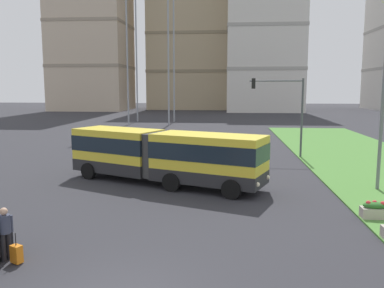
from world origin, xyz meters
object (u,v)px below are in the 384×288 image
object	(u,v)px
flower_planter_2	(375,210)
traffic_light_far_right	(285,103)
streetlight_median	(384,89)
rolling_suitcase	(17,254)
apartment_tower_westcentre	(193,19)
pedestrian_crossing	(5,230)
articulated_bus	(164,155)
car_grey_wagon	(116,147)
apartment_tower_west	(90,4)
apartment_tower_centre	(264,32)

from	to	relation	value
flower_planter_2	traffic_light_far_right	size ratio (longest dim) A/B	0.18
streetlight_median	traffic_light_far_right	bearing A→B (deg)	109.98
rolling_suitcase	traffic_light_far_right	xyz separation A→B (m)	(11.00, 20.39, 3.95)
apartment_tower_westcentre	pedestrian_crossing	bearing A→B (deg)	-88.85
rolling_suitcase	flower_planter_2	xyz separation A→B (m)	(12.74, 5.35, 0.11)
flower_planter_2	articulated_bus	bearing A→B (deg)	150.50
car_grey_wagon	streetlight_median	xyz separation A→B (m)	(16.88, -9.10, 4.67)
pedestrian_crossing	streetlight_median	size ratio (longest dim) A/B	0.17
car_grey_wagon	pedestrian_crossing	size ratio (longest dim) A/B	2.59
apartment_tower_west	streetlight_median	bearing A→B (deg)	-61.38
traffic_light_far_right	apartment_tower_westcentre	xyz separation A→B (m)	(-13.31, 72.64, 18.28)
apartment_tower_centre	streetlight_median	bearing A→B (deg)	-90.12
traffic_light_far_right	apartment_tower_centre	xyz separation A→B (m)	(3.80, 65.20, 14.03)
traffic_light_far_right	car_grey_wagon	bearing A→B (deg)	-176.05
articulated_bus	flower_planter_2	xyz separation A→B (m)	(9.78, -5.54, -1.23)
car_grey_wagon	pedestrian_crossing	xyz separation A→B (m)	(1.79, -19.28, 0.25)
rolling_suitcase	traffic_light_far_right	world-z (taller)	traffic_light_far_right
car_grey_wagon	apartment_tower_westcentre	size ratio (longest dim) A/B	0.10
apartment_tower_west	car_grey_wagon	bearing A→B (deg)	-69.98
rolling_suitcase	flower_planter_2	bearing A→B (deg)	22.77
rolling_suitcase	apartment_tower_west	bearing A→B (deg)	107.09
rolling_suitcase	pedestrian_crossing	bearing A→B (deg)	156.04
pedestrian_crossing	apartment_tower_centre	bearing A→B (deg)	79.88
articulated_bus	traffic_light_far_right	bearing A→B (deg)	49.78
apartment_tower_west	flower_planter_2	bearing A→B (deg)	-64.01
pedestrian_crossing	apartment_tower_westcentre	distance (m)	95.32
flower_planter_2	apartment_tower_westcentre	size ratio (longest dim) A/B	0.02
traffic_light_far_right	streetlight_median	distance (m)	10.72
traffic_light_far_right	apartment_tower_westcentre	size ratio (longest dim) A/B	0.14
flower_planter_2	apartment_tower_westcentre	world-z (taller)	apartment_tower_westcentre
rolling_suitcase	apartment_tower_centre	xyz separation A→B (m)	(14.79, 85.59, 17.98)
pedestrian_crossing	traffic_light_far_right	bearing A→B (deg)	60.45
rolling_suitcase	streetlight_median	distance (m)	18.66
traffic_light_far_right	streetlight_median	xyz separation A→B (m)	(3.64, -10.01, 1.16)
streetlight_median	apartment_tower_centre	xyz separation A→B (m)	(0.15, 75.21, 12.87)
apartment_tower_centre	articulated_bus	bearing A→B (deg)	-99.00
pedestrian_crossing	apartment_tower_centre	xyz separation A→B (m)	(15.24, 85.39, 17.29)
car_grey_wagon	flower_planter_2	size ratio (longest dim) A/B	4.09
apartment_tower_westcentre	apartment_tower_centre	distance (m)	19.13
streetlight_median	apartment_tower_west	distance (m)	87.49
car_grey_wagon	streetlight_median	distance (m)	19.74
rolling_suitcase	apartment_tower_westcentre	bearing A→B (deg)	91.42
car_grey_wagon	flower_planter_2	xyz separation A→B (m)	(14.98, -14.13, -0.33)
flower_planter_2	apartment_tower_centre	bearing A→B (deg)	88.53
car_grey_wagon	streetlight_median	world-z (taller)	streetlight_median
pedestrian_crossing	apartment_tower_west	bearing A→B (deg)	106.85
traffic_light_far_right	apartment_tower_centre	bearing A→B (deg)	86.67
articulated_bus	car_grey_wagon	distance (m)	10.09
apartment_tower_centre	apartment_tower_westcentre	bearing A→B (deg)	156.48
car_grey_wagon	apartment_tower_centre	xyz separation A→B (m)	(17.04, 66.11, 17.54)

